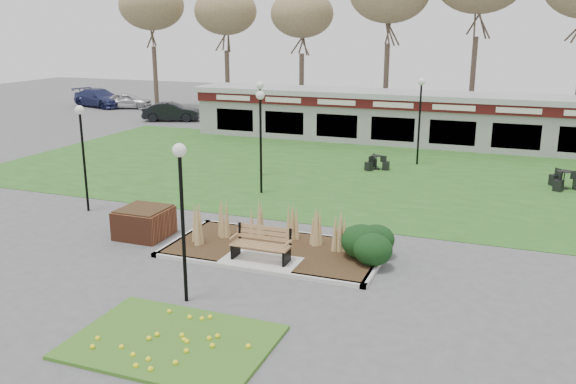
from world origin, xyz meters
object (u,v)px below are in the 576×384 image
(lamp_post_near_right, at_px, (181,188))
(car_silver, at_px, (128,100))
(lamp_post_mid_left, at_px, (82,135))
(car_blue, at_px, (100,98))
(lamp_post_far_right, at_px, (420,102))
(park_bench, at_px, (262,243))
(lamp_post_far_left, at_px, (260,107))
(bistro_set_a, at_px, (376,165))
(lamp_post_mid_right, at_px, (260,119))
(car_black, at_px, (172,112))
(bistro_set_c, at_px, (563,183))
(food_pavilion, at_px, (398,117))
(brick_planter, at_px, (144,222))

(lamp_post_near_right, bearing_deg, car_silver, 127.18)
(lamp_post_mid_left, bearing_deg, car_blue, 126.62)
(lamp_post_mid_left, height_order, lamp_post_far_right, lamp_post_far_right)
(park_bench, xyz_separation_m, car_silver, (-23.28, 26.75, 0.06))
(lamp_post_far_left, height_order, bistro_set_a, lamp_post_far_left)
(lamp_post_mid_right, height_order, bistro_set_a, lamp_post_mid_right)
(car_black, bearing_deg, lamp_post_near_right, -167.86)
(lamp_post_far_right, distance_m, lamp_post_far_left, 7.77)
(bistro_set_c, bearing_deg, food_pavilion, 136.95)
(bistro_set_a, distance_m, car_black, 19.36)
(lamp_post_near_right, xyz_separation_m, lamp_post_far_left, (-3.42, 12.56, 0.19))
(lamp_post_near_right, relative_size, lamp_post_mid_left, 1.02)
(bistro_set_a, relative_size, car_blue, 0.24)
(food_pavilion, height_order, lamp_post_near_right, lamp_post_near_right)
(lamp_post_mid_left, bearing_deg, brick_planter, -25.23)
(brick_planter, distance_m, food_pavilion, 19.49)
(car_blue, bearing_deg, car_silver, -73.77)
(food_pavilion, height_order, car_silver, food_pavilion)
(lamp_post_mid_left, xyz_separation_m, car_black, (-8.50, 19.79, -2.14))
(food_pavilion, bearing_deg, lamp_post_mid_right, -102.98)
(lamp_post_far_right, bearing_deg, brick_planter, -115.37)
(park_bench, height_order, car_silver, car_silver)
(lamp_post_near_right, height_order, bistro_set_c, lamp_post_near_right)
(lamp_post_mid_left, relative_size, bistro_set_a, 3.15)
(brick_planter, xyz_separation_m, lamp_post_mid_left, (-3.51, 1.65, 2.32))
(lamp_post_near_right, xyz_separation_m, bistro_set_a, (1.17, 15.51, -2.62))
(lamp_post_far_left, bearing_deg, lamp_post_far_right, 36.94)
(bistro_set_c, relative_size, car_silver, 0.36)
(park_bench, height_order, lamp_post_mid_left, lamp_post_mid_left)
(lamp_post_mid_left, relative_size, car_blue, 0.75)
(brick_planter, xyz_separation_m, bistro_set_c, (12.80, 11.11, -0.21))
(food_pavilion, xyz_separation_m, bistro_set_c, (8.40, -7.85, -1.21))
(lamp_post_mid_left, xyz_separation_m, bistro_set_a, (8.30, 10.18, -2.56))
(lamp_post_mid_left, height_order, lamp_post_mid_right, lamp_post_mid_right)
(car_blue, bearing_deg, lamp_post_far_left, -111.88)
(park_bench, relative_size, lamp_post_mid_right, 0.42)
(lamp_post_mid_right, bearing_deg, lamp_post_far_right, 56.22)
(food_pavilion, distance_m, lamp_post_mid_right, 13.29)
(food_pavilion, height_order, lamp_post_far_right, lamp_post_far_right)
(car_black, height_order, car_blue, car_blue)
(park_bench, distance_m, lamp_post_near_right, 3.78)
(lamp_post_mid_right, xyz_separation_m, car_blue, (-23.03, 19.91, -2.24))
(food_pavilion, relative_size, lamp_post_mid_left, 6.42)
(lamp_post_mid_left, xyz_separation_m, bistro_set_c, (16.31, 9.46, -2.53))
(bistro_set_a, xyz_separation_m, car_silver, (-23.68, 14.17, 0.42))
(car_blue, bearing_deg, bistro_set_c, -97.17)
(lamp_post_far_left, xyz_separation_m, car_silver, (-19.09, 17.11, -2.40))
(car_black, bearing_deg, bistro_set_a, -139.53)
(bistro_set_c, bearing_deg, lamp_post_near_right, -121.81)
(bistro_set_a, bearing_deg, lamp_post_mid_right, -120.37)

